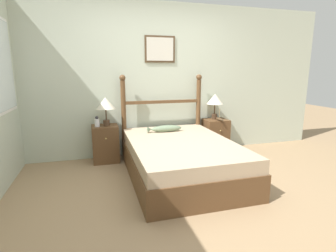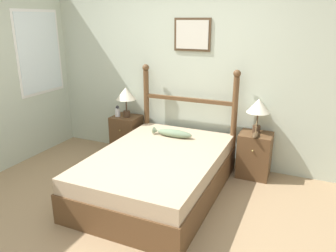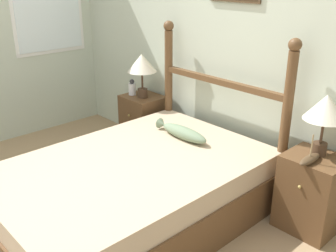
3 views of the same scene
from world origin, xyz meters
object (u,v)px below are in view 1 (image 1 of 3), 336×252
at_px(fish_pillow, 165,129).
at_px(nightstand_right, 215,135).
at_px(nightstand_left, 106,144).
at_px(table_lamp_left, 106,104).
at_px(model_boat, 219,119).
at_px(bottle, 97,122).
at_px(table_lamp_right, 215,100).
at_px(bed, 181,159).

bearing_deg(fish_pillow, nightstand_right, 17.33).
bearing_deg(nightstand_left, table_lamp_left, -41.73).
height_order(model_boat, fish_pillow, model_boat).
bearing_deg(table_lamp_left, nightstand_left, 138.27).
bearing_deg(fish_pillow, bottle, 165.08).
relative_size(nightstand_right, table_lamp_left, 1.32).
bearing_deg(table_lamp_right, bottle, -177.31).
xyz_separation_m(nightstand_left, model_boat, (1.94, -0.11, 0.32)).
bearing_deg(nightstand_right, table_lamp_left, -179.23).
xyz_separation_m(nightstand_left, bottle, (-0.11, -0.05, 0.37)).
bearing_deg(nightstand_left, bed, -43.08).
relative_size(bed, nightstand_left, 3.45).
bearing_deg(table_lamp_right, nightstand_right, -77.47).
xyz_separation_m(table_lamp_left, fish_pillow, (0.88, -0.29, -0.38)).
height_order(nightstand_left, table_lamp_right, table_lamp_right).
xyz_separation_m(bed, model_boat, (0.97, 0.79, 0.37)).
bearing_deg(model_boat, table_lamp_right, 96.23).
height_order(nightstand_left, model_boat, model_boat).
bearing_deg(nightstand_left, fish_pillow, -19.45).
distance_m(nightstand_left, bottle, 0.39).
height_order(nightstand_right, table_lamp_left, table_lamp_left).
bearing_deg(nightstand_right, nightstand_left, 180.00).
bearing_deg(table_lamp_left, model_boat, -2.66).
distance_m(bed, fish_pillow, 0.66).
bearing_deg(nightstand_left, nightstand_right, 0.00).
height_order(table_lamp_left, model_boat, table_lamp_left).
height_order(nightstand_left, nightstand_right, same).
xyz_separation_m(bottle, fish_pillow, (1.02, -0.27, -0.11)).
bearing_deg(bed, table_lamp_left, 136.88).
relative_size(nightstand_left, table_lamp_left, 1.32).
height_order(nightstand_left, table_lamp_left, table_lamp_left).
height_order(bed, table_lamp_right, table_lamp_right).
height_order(bed, model_boat, model_boat).
distance_m(table_lamp_right, model_boat, 0.35).
distance_m(table_lamp_right, fish_pillow, 1.15).
distance_m(nightstand_right, table_lamp_left, 2.01).
bearing_deg(table_lamp_right, table_lamp_left, -177.79).
distance_m(nightstand_left, model_boat, 1.97).
bearing_deg(table_lamp_right, model_boat, -83.77).
xyz_separation_m(model_boat, fish_pillow, (-1.03, -0.21, -0.06)).
xyz_separation_m(nightstand_left, fish_pillow, (0.91, -0.32, 0.26)).
relative_size(bed, table_lamp_right, 4.54).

